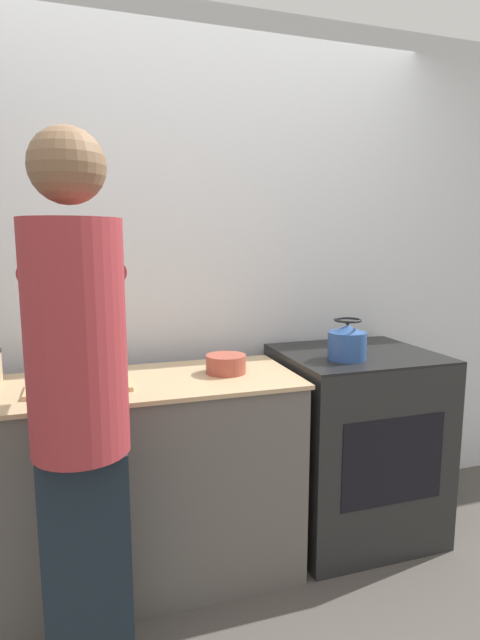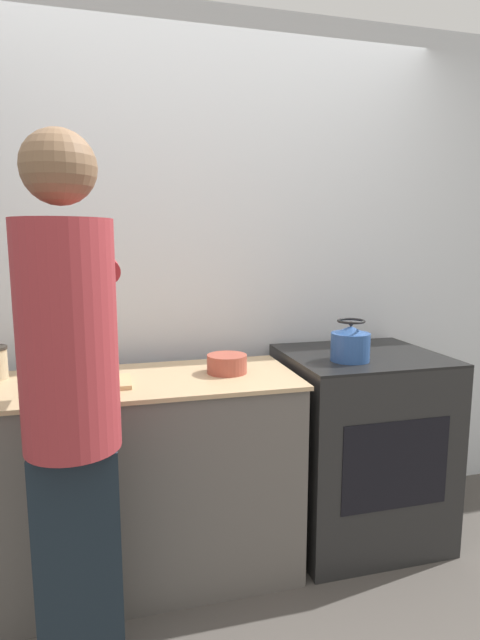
{
  "view_description": "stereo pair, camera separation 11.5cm",
  "coord_description": "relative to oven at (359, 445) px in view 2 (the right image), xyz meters",
  "views": [
    {
      "loc": [
        -0.56,
        -1.78,
        1.47
      ],
      "look_at": [
        0.08,
        0.19,
        1.15
      ],
      "focal_mm": 28.0,
      "sensor_mm": 36.0,
      "label": 1
    },
    {
      "loc": [
        -0.45,
        -1.81,
        1.47
      ],
      "look_at": [
        0.08,
        0.19,
        1.15
      ],
      "focal_mm": 28.0,
      "sensor_mm": 36.0,
      "label": 2
    }
  ],
  "objects": [
    {
      "name": "oven",
      "position": [
        0.0,
        0.0,
        0.0
      ],
      "size": [
        0.73,
        0.67,
        0.93
      ],
      "color": "black",
      "rests_on": "ground_plane"
    },
    {
      "name": "counter",
      "position": [
        -1.12,
        -0.06,
        -0.02
      ],
      "size": [
        1.45,
        0.58,
        0.9
      ],
      "color": "#5B5651",
      "rests_on": "ground_plane"
    },
    {
      "name": "knife",
      "position": [
        -1.28,
        -0.13,
        0.45
      ],
      "size": [
        0.22,
        0.13,
        0.01
      ],
      "rotation": [
        0.0,
        0.0,
        0.44
      ],
      "color": "silver",
      "rests_on": "cutting_board"
    },
    {
      "name": "person",
      "position": [
        -1.31,
        -0.57,
        0.53
      ],
      "size": [
        0.33,
        0.57,
        1.79
      ],
      "color": "black",
      "rests_on": "ground_plane"
    },
    {
      "name": "ground_plane",
      "position": [
        -0.73,
        -0.33,
        -0.47
      ],
      "size": [
        12.0,
        12.0,
        0.0
      ],
      "primitive_type": "plane",
      "color": "#4C4742"
    },
    {
      "name": "cutting_board",
      "position": [
        -1.31,
        -0.11,
        0.44
      ],
      "size": [
        0.4,
        0.2,
        0.02
      ],
      "color": "tan",
      "rests_on": "counter"
    },
    {
      "name": "wall_back",
      "position": [
        -0.73,
        0.4,
        0.83
      ],
      "size": [
        8.0,
        0.05,
        2.6
      ],
      "color": "silver",
      "rests_on": "ground_plane"
    },
    {
      "name": "bowl_prep",
      "position": [
        -0.69,
        -0.05,
        0.47
      ],
      "size": [
        0.18,
        0.18,
        0.08
      ],
      "color": "#9E4738",
      "rests_on": "counter"
    },
    {
      "name": "kettle",
      "position": [
        -0.13,
        -0.12,
        0.55
      ],
      "size": [
        0.18,
        0.18,
        0.19
      ],
      "color": "#284C8C",
      "rests_on": "oven"
    }
  ]
}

